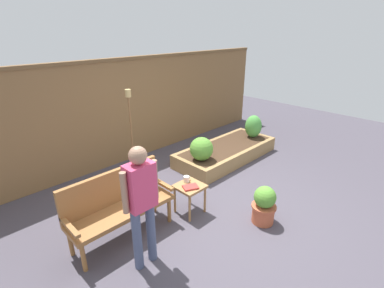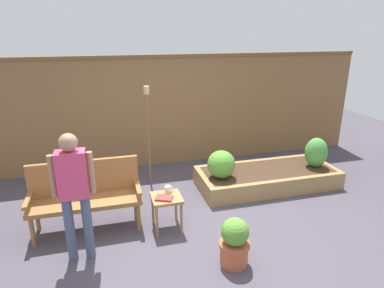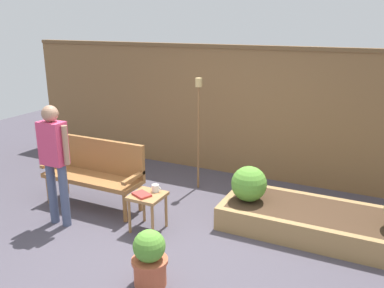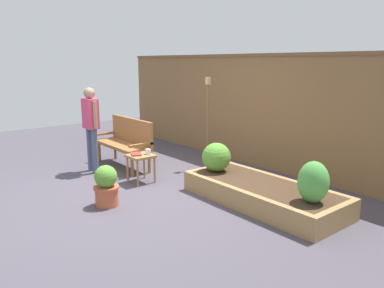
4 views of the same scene
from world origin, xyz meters
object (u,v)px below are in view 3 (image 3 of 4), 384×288
(side_table, at_px, (148,201))
(book_on_table, at_px, (142,195))
(shrub_near_bench, at_px, (249,184))
(potted_boxwood, at_px, (150,258))
(tiki_torch, at_px, (199,114))
(garden_bench, at_px, (96,168))
(cup_on_table, at_px, (156,188))
(person_by_bench, at_px, (54,155))

(side_table, bearing_deg, book_on_table, -125.13)
(book_on_table, xyz_separation_m, shrub_near_bench, (1.09, 0.82, 0.03))
(potted_boxwood, bearing_deg, tiki_torch, 104.10)
(garden_bench, relative_size, shrub_near_bench, 3.15)
(garden_bench, height_order, cup_on_table, garden_bench)
(tiki_torch, distance_m, person_by_bench, 2.17)
(garden_bench, relative_size, book_on_table, 6.52)
(potted_boxwood, bearing_deg, garden_bench, 142.52)
(garden_bench, relative_size, potted_boxwood, 2.44)
(cup_on_table, xyz_separation_m, book_on_table, (-0.09, -0.18, -0.03))
(garden_bench, xyz_separation_m, cup_on_table, (1.09, -0.20, -0.02))
(garden_bench, relative_size, side_table, 3.00)
(potted_boxwood, bearing_deg, book_on_table, 126.32)
(cup_on_table, distance_m, book_on_table, 0.20)
(side_table, xyz_separation_m, shrub_near_bench, (1.05, 0.76, 0.13))
(shrub_near_bench, bearing_deg, cup_on_table, -147.63)
(side_table, bearing_deg, person_by_bench, -161.97)
(shrub_near_bench, bearing_deg, book_on_table, -143.28)
(garden_bench, distance_m, potted_boxwood, 2.09)
(cup_on_table, distance_m, tiki_torch, 1.53)
(garden_bench, distance_m, person_by_bench, 0.79)
(shrub_near_bench, bearing_deg, person_by_bench, -152.64)
(tiki_torch, xyz_separation_m, person_by_bench, (-1.10, -1.86, -0.25))
(cup_on_table, xyz_separation_m, potted_boxwood, (0.56, -1.06, -0.23))
(side_table, xyz_separation_m, cup_on_table, (0.05, 0.12, 0.13))
(cup_on_table, height_order, shrub_near_bench, shrub_near_bench)
(garden_bench, distance_m, side_table, 1.10)
(shrub_near_bench, bearing_deg, potted_boxwood, -104.84)
(potted_boxwood, relative_size, tiki_torch, 0.34)
(cup_on_table, xyz_separation_m, person_by_bench, (-1.15, -0.48, 0.41))
(shrub_near_bench, relative_size, person_by_bench, 0.29)
(side_table, height_order, shrub_near_bench, shrub_near_bench)
(tiki_torch, height_order, person_by_bench, tiki_torch)
(potted_boxwood, distance_m, tiki_torch, 2.66)
(cup_on_table, height_order, person_by_bench, person_by_bench)
(potted_boxwood, height_order, tiki_torch, tiki_torch)
(potted_boxwood, bearing_deg, person_by_bench, 161.32)
(side_table, relative_size, potted_boxwood, 0.81)
(side_table, relative_size, person_by_bench, 0.31)
(cup_on_table, distance_m, potted_boxwood, 1.22)
(garden_bench, bearing_deg, tiki_torch, 48.64)
(book_on_table, xyz_separation_m, person_by_bench, (-1.06, -0.30, 0.44))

